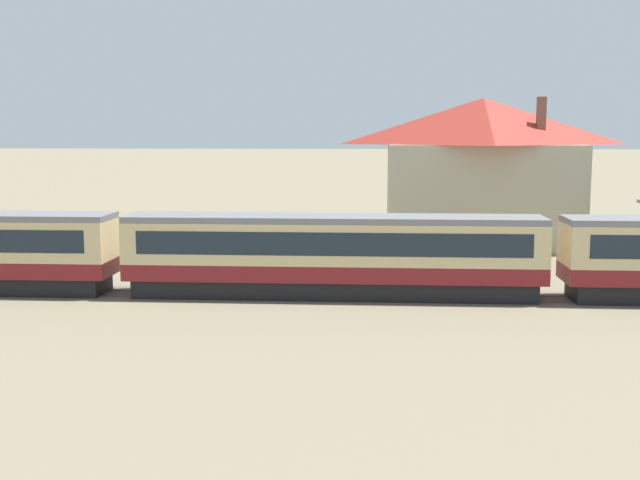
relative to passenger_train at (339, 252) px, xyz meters
The scene contains 3 objects.
passenger_train is the anchor object (origin of this frame).
railway_track 5.27m from the passenger_train, behind, with size 143.45×3.60×0.04m.
station_house_red_roof 20.23m from the passenger_train, 62.91° to the left, with size 13.84×8.38×10.19m.
Camera 1 is at (-21.00, -36.91, 8.05)m, focal length 45.00 mm.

